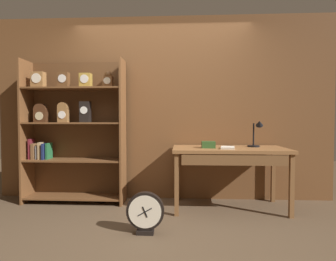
% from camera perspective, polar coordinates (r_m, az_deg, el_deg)
% --- Properties ---
extents(ground_plane, '(10.00, 10.00, 0.00)m').
position_cam_1_polar(ground_plane, '(2.78, -3.37, -21.61)').
color(ground_plane, brown).
extents(back_wood_panel, '(4.80, 0.05, 2.60)m').
position_cam_1_polar(back_wood_panel, '(3.84, -1.27, 4.80)').
color(back_wood_panel, brown).
rests_on(back_wood_panel, ground).
extents(bookshelf, '(1.36, 0.35, 1.94)m').
position_cam_1_polar(bookshelf, '(3.89, -19.78, 0.31)').
color(bookshelf, brown).
rests_on(bookshelf, ground).
extents(workbench, '(1.42, 0.72, 0.78)m').
position_cam_1_polar(workbench, '(3.45, 13.02, -5.00)').
color(workbench, brown).
rests_on(workbench, ground).
extents(desk_lamp, '(0.20, 0.20, 0.37)m').
position_cam_1_polar(desk_lamp, '(3.64, 18.43, -0.59)').
color(desk_lamp, black).
rests_on(desk_lamp, workbench).
extents(toolbox_small, '(0.17, 0.13, 0.08)m').
position_cam_1_polar(toolbox_small, '(3.38, 8.64, -3.02)').
color(toolbox_small, '#2D5123').
rests_on(toolbox_small, workbench).
extents(open_repair_manual, '(0.20, 0.25, 0.02)m').
position_cam_1_polar(open_repair_manual, '(3.34, 12.70, -3.61)').
color(open_repair_manual, silver).
rests_on(open_repair_manual, workbench).
extents(round_clock_large, '(0.38, 0.11, 0.42)m').
position_cam_1_polar(round_clock_large, '(2.76, -4.89, -17.09)').
color(round_clock_large, black).
rests_on(round_clock_large, ground).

